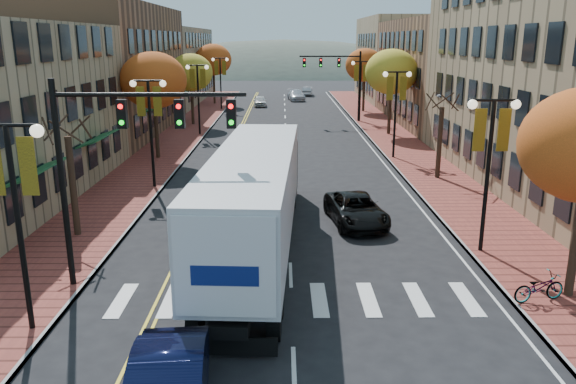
{
  "coord_description": "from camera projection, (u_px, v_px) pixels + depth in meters",
  "views": [
    {
      "loc": [
        -0.27,
        -14.61,
        8.18
      ],
      "look_at": [
        -0.06,
        7.21,
        2.2
      ],
      "focal_mm": 35.0,
      "sensor_mm": 36.0,
      "label": 1
    }
  ],
  "objects": [
    {
      "name": "lamp_left_a",
      "position": [
        14.0,
        188.0,
        15.05
      ],
      "size": [
        1.96,
        0.36,
        6.05
      ],
      "color": "black",
      "rests_on": "ground"
    },
    {
      "name": "lamp_right_c",
      "position": [
        361.0,
        79.0,
        55.69
      ],
      "size": [
        1.96,
        0.36,
        6.05
      ],
      "color": "black",
      "rests_on": "ground"
    },
    {
      "name": "tree_left_a",
      "position": [
        73.0,
        186.0,
        23.29
      ],
      "size": [
        0.28,
        0.28,
        4.2
      ],
      "color": "#382619",
      "rests_on": "sidewalk_left"
    },
    {
      "name": "lamp_right_b",
      "position": [
        396.0,
        97.0,
        38.33
      ],
      "size": [
        1.96,
        0.36,
        6.05
      ],
      "color": "black",
      "rests_on": "ground"
    },
    {
      "name": "semi_truck",
      "position": [
        258.0,
        190.0,
        21.82
      ],
      "size": [
        3.63,
        17.08,
        4.24
      ],
      "rotation": [
        0.0,
        0.0,
        -0.05
      ],
      "color": "black",
      "rests_on": "ground"
    },
    {
      "name": "car_far_oncoming",
      "position": [
        307.0,
        91.0,
        83.14
      ],
      "size": [
        1.72,
        4.0,
        1.28
      ],
      "primitive_type": "imported",
      "rotation": [
        0.0,
        0.0,
        3.05
      ],
      "color": "#A5A5AC",
      "rests_on": "ground"
    },
    {
      "name": "building_left_far",
      "position": [
        155.0,
        66.0,
        73.67
      ],
      "size": [
        12.0,
        26.0,
        9.5
      ],
      "primitive_type": "cube",
      "color": "#9E8966",
      "rests_on": "ground"
    },
    {
      "name": "tree_left_d",
      "position": [
        213.0,
        60.0,
        70.62
      ],
      "size": [
        4.61,
        4.61,
        7.42
      ],
      "color": "#382619",
      "rests_on": "sidewalk_left"
    },
    {
      "name": "lamp_right_a",
      "position": [
        490.0,
        146.0,
        20.97
      ],
      "size": [
        1.96,
        0.36,
        6.05
      ],
      "color": "black",
      "rests_on": "ground"
    },
    {
      "name": "black_suv",
      "position": [
        356.0,
        210.0,
        25.52
      ],
      "size": [
        2.82,
        5.05,
        1.33
      ],
      "primitive_type": "imported",
      "rotation": [
        0.0,
        0.0,
        0.13
      ],
      "color": "black",
      "rests_on": "ground"
    },
    {
      "name": "tree_left_c",
      "position": [
        191.0,
        73.0,
        53.41
      ],
      "size": [
        4.16,
        4.16,
        6.69
      ],
      "color": "#382619",
      "rests_on": "sidewalk_left"
    },
    {
      "name": "tree_right_d",
      "position": [
        365.0,
        65.0,
        63.16
      ],
      "size": [
        4.35,
        4.35,
        7.0
      ],
      "color": "#382619",
      "rests_on": "sidewalk_right"
    },
    {
      "name": "tree_left_b",
      "position": [
        153.0,
        80.0,
        37.88
      ],
      "size": [
        4.48,
        4.48,
        7.21
      ],
      "color": "#382619",
      "rests_on": "sidewalk_left"
    },
    {
      "name": "tree_right_b",
      "position": [
        440.0,
        143.0,
        33.1
      ],
      "size": [
        0.28,
        0.28,
        4.2
      ],
      "color": "#382619",
      "rests_on": "sidewalk_right"
    },
    {
      "name": "building_right_mid",
      "position": [
        472.0,
        72.0,
        55.61
      ],
      "size": [
        15.0,
        24.0,
        10.0
      ],
      "primitive_type": "cube",
      "color": "brown",
      "rests_on": "ground"
    },
    {
      "name": "sidewalk_right",
      "position": [
        392.0,
        137.0,
        47.66
      ],
      "size": [
        4.0,
        85.0,
        0.15
      ],
      "primitive_type": "cube",
      "color": "brown",
      "rests_on": "ground"
    },
    {
      "name": "sidewalk_left",
      "position": [
        180.0,
        138.0,
        47.49
      ],
      "size": [
        4.0,
        85.0,
        0.15
      ],
      "primitive_type": "cube",
      "color": "brown",
      "rests_on": "ground"
    },
    {
      "name": "building_right_far",
      "position": [
        420.0,
        59.0,
        76.7
      ],
      "size": [
        15.0,
        20.0,
        11.0
      ],
      "primitive_type": "cube",
      "color": "#9E8966",
      "rests_on": "ground"
    },
    {
      "name": "building_left_mid",
      "position": [
        93.0,
        70.0,
        49.36
      ],
      "size": [
        12.0,
        24.0,
        11.0
      ],
      "primitive_type": "cube",
      "color": "brown",
      "rests_on": "ground"
    },
    {
      "name": "tree_right_c",
      "position": [
        391.0,
        72.0,
        47.69
      ],
      "size": [
        4.48,
        4.48,
        7.21
      ],
      "color": "#382619",
      "rests_on": "sidewalk_right"
    },
    {
      "name": "lamp_left_b",
      "position": [
        150.0,
        113.0,
        30.48
      ],
      "size": [
        1.96,
        0.36,
        6.05
      ],
      "color": "black",
      "rests_on": "ground"
    },
    {
      "name": "traffic_mast_near",
      "position": [
        119.0,
        145.0,
        17.79
      ],
      "size": [
        6.1,
        0.35,
        7.0
      ],
      "color": "black",
      "rests_on": "ground"
    },
    {
      "name": "ground",
      "position": [
        293.0,
        331.0,
        16.25
      ],
      "size": [
        200.0,
        200.0,
        0.0
      ],
      "primitive_type": "plane",
      "color": "black",
      "rests_on": "ground"
    },
    {
      "name": "car_far_silver",
      "position": [
        296.0,
        95.0,
        76.61
      ],
      "size": [
        2.55,
        5.13,
        1.43
      ],
      "primitive_type": "imported",
      "rotation": [
        0.0,
        0.0,
        0.11
      ],
      "color": "#B8B9C1",
      "rests_on": "ground"
    },
    {
      "name": "lamp_left_c",
      "position": [
        198.0,
        86.0,
        47.84
      ],
      "size": [
        1.96,
        0.36,
        6.05
      ],
      "color": "black",
      "rests_on": "ground"
    },
    {
      "name": "car_far_white",
      "position": [
        260.0,
        101.0,
        70.0
      ],
      "size": [
        1.75,
        3.88,
        1.3
      ],
      "primitive_type": "imported",
      "rotation": [
        0.0,
        0.0,
        0.06
      ],
      "color": "silver",
      "rests_on": "ground"
    },
    {
      "name": "lamp_left_d",
      "position": [
        220.0,
        73.0,
        65.2
      ],
      "size": [
        1.96,
        0.36,
        6.05
      ],
      "color": "black",
      "rests_on": "ground"
    },
    {
      "name": "bicycle",
      "position": [
        539.0,
        287.0,
        17.66
      ],
      "size": [
        1.86,
        1.02,
        0.93
      ],
      "primitive_type": "imported",
      "rotation": [
        0.0,
        0.0,
        1.81
      ],
      "color": "gray",
      "rests_on": "sidewalk_right"
    },
    {
      "name": "traffic_mast_far",
      "position": [
        340.0,
        73.0,
        55.51
      ],
      "size": [
        6.1,
        0.34,
        7.0
      ],
      "color": "black",
      "rests_on": "ground"
    }
  ]
}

